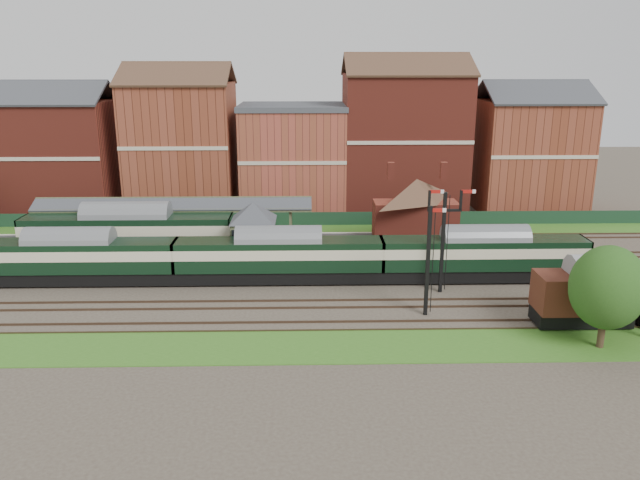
{
  "coord_description": "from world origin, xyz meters",
  "views": [
    {
      "loc": [
        1.51,
        -48.26,
        17.69
      ],
      "look_at": [
        2.64,
        2.0,
        3.0
      ],
      "focal_mm": 35.0,
      "sensor_mm": 36.0,
      "label": 1
    }
  ],
  "objects_px": {
    "signal_box": "(254,234)",
    "dmu_train": "(279,256)",
    "platform_railcar": "(128,232)",
    "goods_van_a": "(583,295)",
    "semaphore_bracket": "(444,235)"
  },
  "relations": [
    {
      "from": "dmu_train",
      "to": "signal_box",
      "type": "bearing_deg",
      "value": 124.92
    },
    {
      "from": "dmu_train",
      "to": "platform_railcar",
      "type": "height_order",
      "value": "platform_railcar"
    },
    {
      "from": "goods_van_a",
      "to": "signal_box",
      "type": "bearing_deg",
      "value": 152.31
    },
    {
      "from": "dmu_train",
      "to": "platform_railcar",
      "type": "distance_m",
      "value": 15.38
    },
    {
      "from": "signal_box",
      "to": "dmu_train",
      "type": "height_order",
      "value": "signal_box"
    },
    {
      "from": "dmu_train",
      "to": "goods_van_a",
      "type": "bearing_deg",
      "value": -23.13
    },
    {
      "from": "semaphore_bracket",
      "to": "platform_railcar",
      "type": "height_order",
      "value": "semaphore_bracket"
    },
    {
      "from": "signal_box",
      "to": "dmu_train",
      "type": "bearing_deg",
      "value": -55.08
    },
    {
      "from": "semaphore_bracket",
      "to": "dmu_train",
      "type": "relative_size",
      "value": 0.16
    },
    {
      "from": "signal_box",
      "to": "goods_van_a",
      "type": "relative_size",
      "value": 0.94
    },
    {
      "from": "semaphore_bracket",
      "to": "goods_van_a",
      "type": "height_order",
      "value": "semaphore_bracket"
    },
    {
      "from": "signal_box",
      "to": "semaphore_bracket",
      "type": "xyz_separation_m",
      "value": [
        15.04,
        -5.75,
        1.44
      ]
    },
    {
      "from": "semaphore_bracket",
      "to": "signal_box",
      "type": "bearing_deg",
      "value": 159.08
    },
    {
      "from": "dmu_train",
      "to": "goods_van_a",
      "type": "relative_size",
      "value": 7.85
    },
    {
      "from": "goods_van_a",
      "to": "dmu_train",
      "type": "bearing_deg",
      "value": 156.87
    }
  ]
}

